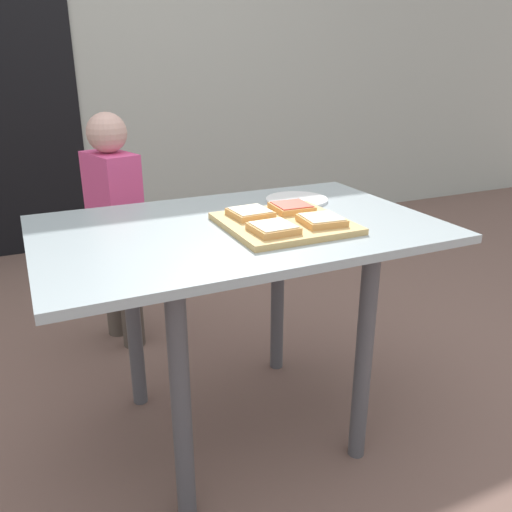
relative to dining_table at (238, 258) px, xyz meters
name	(u,v)px	position (x,y,z in m)	size (l,w,h in m)	color
ground_plane	(241,425)	(0.00, 0.00, -0.60)	(16.00, 16.00, 0.00)	brown
house_wall_back	(95,32)	(0.00, 2.20, 0.70)	(8.00, 0.20, 2.59)	#ADB2A8
dining_table	(238,258)	(0.00, 0.00, 0.00)	(1.12, 0.72, 0.70)	#A1AFB4
cutting_board	(284,223)	(0.11, -0.07, 0.11)	(0.34, 0.33, 0.02)	tan
pizza_slice_near_left	(273,228)	(0.04, -0.15, 0.13)	(0.11, 0.12, 0.02)	#DC9D55
pizza_slice_far_left	(250,213)	(0.04, 0.01, 0.13)	(0.12, 0.12, 0.02)	#DC9D55
pizza_slice_far_right	(292,207)	(0.18, 0.01, 0.13)	(0.12, 0.12, 0.02)	#DC9D55
pizza_slice_near_right	(322,220)	(0.19, -0.14, 0.13)	(0.12, 0.12, 0.02)	#DC9D55
plate_white_right	(297,200)	(0.28, 0.16, 0.11)	(0.21, 0.21, 0.01)	white
child_left	(115,220)	(-0.22, 0.74, -0.06)	(0.20, 0.27, 0.96)	#4B4138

